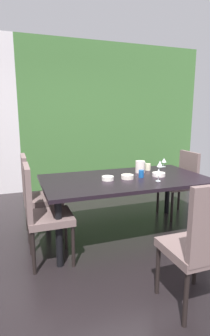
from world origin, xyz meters
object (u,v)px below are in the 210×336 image
at_px(chair_left_near, 41,210).
at_px(chair_head_near, 202,242).
at_px(chair_left_far, 35,192).
at_px(pitcher_east, 140,167).
at_px(wine_glass_west, 160,164).
at_px(wine_glass_near_shelf, 164,160).
at_px(serving_bowl_near_window, 127,177).
at_px(dining_table, 125,183).
at_px(cup_right, 148,167).
at_px(cup_left, 141,174).
at_px(wine_glass_south, 158,172).
at_px(serving_bowl_center, 108,178).
at_px(chair_right_far, 181,180).
at_px(serving_bowl_corner, 159,174).

distance_m(chair_left_near, chair_head_near, 1.51).
distance_m(chair_left_far, chair_head_near, 2.02).
bearing_deg(pitcher_east, wine_glass_west, -22.08).
relative_size(wine_glass_near_shelf, serving_bowl_near_window, 0.86).
bearing_deg(wine_glass_west, chair_left_near, -164.87).
height_order(chair_left_near, chair_head_near, chair_head_near).
relative_size(dining_table, wine_glass_near_shelf, 15.42).
relative_size(dining_table, cup_right, 21.81).
relative_size(chair_left_far, cup_right, 11.13).
bearing_deg(pitcher_east, cup_left, -114.23).
bearing_deg(chair_left_far, wine_glass_west, 82.88).
distance_m(wine_glass_south, serving_bowl_center, 0.59).
bearing_deg(dining_table, pitcher_east, 34.66).
bearing_deg(cup_right, wine_glass_near_shelf, 21.63).
relative_size(chair_left_far, serving_bowl_center, 7.19).
bearing_deg(chair_head_near, serving_bowl_near_window, 89.44).
bearing_deg(serving_bowl_center, chair_head_near, -80.32).
bearing_deg(serving_bowl_near_window, cup_right, 36.70).
xyz_separation_m(chair_right_far, cup_right, (-0.57, -0.01, 0.23)).
bearing_deg(dining_table, serving_bowl_near_window, -80.31).
xyz_separation_m(chair_head_near, serving_bowl_center, (-0.24, 1.38, 0.18)).
relative_size(chair_right_far, chair_head_near, 0.92).
relative_size(chair_right_far, serving_bowl_center, 6.72).
bearing_deg(serving_bowl_center, wine_glass_west, 10.66).
height_order(chair_head_near, wine_glass_west, chair_head_near).
bearing_deg(wine_glass_south, wine_glass_west, 56.90).
bearing_deg(chair_left_far, chair_left_near, 0.00).
distance_m(dining_table, chair_head_near, 1.41).
distance_m(chair_head_near, serving_bowl_corner, 1.44).
distance_m(dining_table, wine_glass_near_shelf, 0.94).
distance_m(wine_glass_west, cup_left, 0.39).
relative_size(chair_left_far, serving_bowl_corner, 6.28).
height_order(chair_left_far, chair_head_near, chair_head_near).
height_order(chair_left_far, cup_right, chair_left_far).
bearing_deg(chair_left_far, pitcher_east, 85.68).
bearing_deg(cup_right, wine_glass_west, -69.56).
distance_m(serving_bowl_corner, serving_bowl_near_window, 0.43).
relative_size(serving_bowl_center, cup_left, 1.55).
height_order(serving_bowl_near_window, serving_bowl_center, serving_bowl_near_window).
xyz_separation_m(wine_glass_south, pitcher_east, (0.01, 0.48, -0.02)).
xyz_separation_m(cup_left, cup_right, (0.28, 0.35, -0.00)).
relative_size(chair_left_near, cup_left, 11.12).
distance_m(chair_left_near, chair_left_far, 0.63).
bearing_deg(cup_left, wine_glass_south, -66.14).
relative_size(chair_left_far, wine_glass_west, 6.28).
bearing_deg(pitcher_east, chair_head_near, -100.98).
xyz_separation_m(wine_glass_near_shelf, wine_glass_south, (-0.52, -0.71, 0.01)).
xyz_separation_m(wine_glass_west, pitcher_east, (-0.24, 0.10, -0.04)).
xyz_separation_m(chair_right_far, serving_bowl_corner, (-0.61, -0.37, 0.21)).
distance_m(chair_head_near, wine_glass_south, 1.21).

